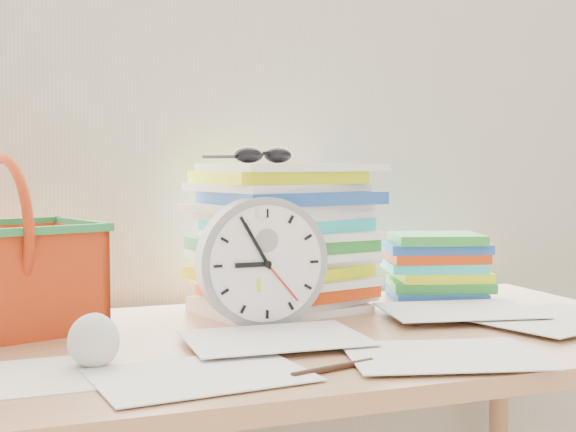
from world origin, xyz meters
name	(u,v)px	position (x,y,z in m)	size (l,w,h in m)	color
curtain	(219,37)	(0.00, 1.98, 1.30)	(2.40, 0.01, 2.50)	beige
desk	(282,379)	(0.00, 1.60, 0.68)	(1.40, 0.70, 0.75)	#AF7B52
paper_stack	(283,237)	(0.08, 1.81, 0.89)	(0.33, 0.27, 0.29)	white
clock	(262,262)	(-0.01, 1.67, 0.87)	(0.23, 0.23, 0.05)	gray
sunglasses	(263,155)	(0.03, 1.78, 1.05)	(0.14, 0.12, 0.03)	black
book_stack	(440,266)	(0.44, 1.83, 0.82)	(0.24, 0.18, 0.14)	white
basket	(3,246)	(-0.43, 1.79, 0.90)	(0.30, 0.23, 0.30)	#D94415
crumpled_ball	(93,340)	(-0.32, 1.50, 0.79)	(0.08, 0.08, 0.08)	silver
pen	(333,368)	(-0.01, 1.36, 0.75)	(0.01, 0.01, 0.14)	black
scattered_papers	(282,332)	(0.00, 1.60, 0.76)	(1.26, 0.42, 0.02)	white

